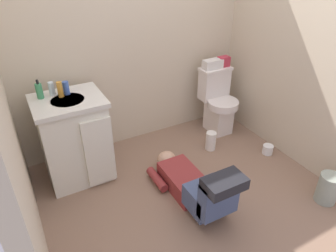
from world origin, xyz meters
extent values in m
cube|color=#876753|center=(0.00, 0.00, -0.02)|extent=(2.96, 3.05, 0.04)
cube|color=beige|center=(0.00, 1.06, 1.20)|extent=(2.62, 0.08, 2.40)
cube|color=beige|center=(1.27, 0.00, 1.20)|extent=(0.08, 2.05, 2.40)
cube|color=white|center=(0.88, 0.68, 0.19)|extent=(0.22, 0.30, 0.38)
cylinder|color=white|center=(0.88, 0.62, 0.38)|extent=(0.35, 0.35, 0.08)
cube|color=white|center=(0.88, 0.81, 0.55)|extent=(0.34, 0.17, 0.34)
cube|color=white|center=(0.88, 0.81, 0.73)|extent=(0.36, 0.19, 0.03)
cube|color=silver|center=(-0.79, 0.66, 0.39)|extent=(0.56, 0.48, 0.78)
cube|color=silver|center=(-0.79, 0.66, 0.80)|extent=(0.60, 0.52, 0.04)
cylinder|color=silver|center=(-0.79, 0.64, 0.79)|extent=(0.28, 0.28, 0.05)
cube|color=silver|center=(-0.64, 0.40, 0.37)|extent=(0.26, 0.03, 0.66)
cylinder|color=silver|center=(-0.79, 0.80, 0.87)|extent=(0.02, 0.02, 0.10)
cube|color=maroon|center=(0.00, 0.01, 0.09)|extent=(0.29, 0.52, 0.17)
sphere|color=tan|center=(0.00, 0.34, 0.10)|extent=(0.19, 0.19, 0.19)
cube|color=#425073|center=(0.00, -0.35, 0.18)|extent=(0.31, 0.28, 0.20)
cube|color=#425073|center=(0.00, -0.49, 0.30)|extent=(0.31, 0.12, 0.32)
cube|color=black|center=(0.00, -0.54, 0.47)|extent=(0.31, 0.19, 0.09)
cylinder|color=maroon|center=(-0.19, 0.17, 0.06)|extent=(0.08, 0.30, 0.08)
cube|color=silver|center=(0.83, 0.81, 0.80)|extent=(0.22, 0.11, 0.10)
cube|color=#B22D3F|center=(0.98, 0.81, 0.81)|extent=(0.12, 0.09, 0.11)
cylinder|color=#3A8C59|center=(-0.98, 0.78, 0.89)|extent=(0.06, 0.06, 0.13)
cylinder|color=black|center=(-0.98, 0.78, 0.97)|extent=(0.02, 0.02, 0.04)
cylinder|color=silver|center=(-0.88, 0.80, 0.88)|extent=(0.05, 0.05, 0.12)
cylinder|color=#CB882F|center=(-0.82, 0.72, 0.89)|extent=(0.05, 0.05, 0.13)
cylinder|color=#4063B9|center=(-0.76, 0.75, 0.88)|extent=(0.05, 0.05, 0.12)
cylinder|color=#929D8F|center=(1.01, -0.72, 0.14)|extent=(0.18, 0.18, 0.27)
cylinder|color=white|center=(0.58, 0.40, 0.10)|extent=(0.11, 0.11, 0.21)
cylinder|color=white|center=(1.07, 0.04, 0.05)|extent=(0.11, 0.11, 0.10)
camera|label=1|loc=(-1.16, -1.82, 1.97)|focal=32.99mm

